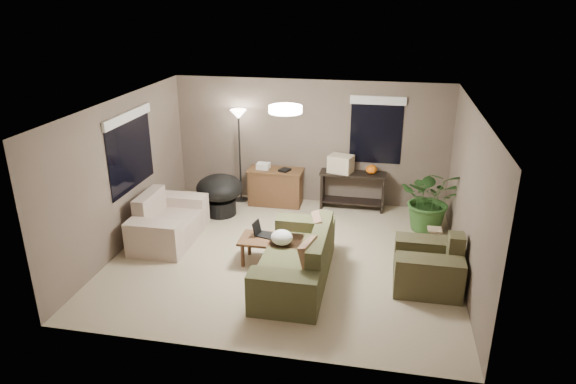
% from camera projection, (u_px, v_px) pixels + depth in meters
% --- Properties ---
extents(room_shell, '(5.50, 5.50, 5.50)m').
position_uv_depth(room_shell, '(286.00, 185.00, 8.02)').
color(room_shell, tan).
rests_on(room_shell, ground).
extents(main_sofa, '(0.95, 2.20, 0.85)m').
position_uv_depth(main_sofa, '(298.00, 262.00, 7.66)').
color(main_sofa, '#4D4F2F').
rests_on(main_sofa, ground).
extents(throw_pillows, '(0.34, 1.39, 0.47)m').
position_uv_depth(throw_pillows, '(316.00, 242.00, 7.49)').
color(throw_pillows, '#8C7251').
rests_on(throw_pillows, main_sofa).
extents(loveseat, '(0.90, 1.60, 0.85)m').
position_uv_depth(loveseat, '(168.00, 224.00, 8.93)').
color(loveseat, beige).
rests_on(loveseat, ground).
extents(armchair, '(0.95, 1.00, 0.85)m').
position_uv_depth(armchair, '(428.00, 267.00, 7.52)').
color(armchair, '#4E4A2F').
rests_on(armchair, ground).
extents(coffee_table, '(1.00, 0.55, 0.42)m').
position_uv_depth(coffee_table, '(271.00, 242.00, 8.12)').
color(coffee_table, brown).
rests_on(coffee_table, ground).
extents(laptop, '(0.40, 0.31, 0.24)m').
position_uv_depth(laptop, '(262.00, 232.00, 8.20)').
color(laptop, black).
rests_on(laptop, coffee_table).
extents(plastic_bag, '(0.43, 0.41, 0.24)m').
position_uv_depth(plastic_bag, '(282.00, 237.00, 7.88)').
color(plastic_bag, white).
rests_on(plastic_bag, coffee_table).
extents(desk, '(1.10, 0.50, 0.75)m').
position_uv_depth(desk, '(276.00, 187.00, 10.40)').
color(desk, brown).
rests_on(desk, ground).
extents(desk_papers, '(0.71, 0.29, 0.12)m').
position_uv_depth(desk_papers, '(268.00, 167.00, 10.26)').
color(desk_papers, silver).
rests_on(desk_papers, desk).
extents(console_table, '(1.30, 0.40, 0.75)m').
position_uv_depth(console_table, '(352.00, 188.00, 10.19)').
color(console_table, black).
rests_on(console_table, ground).
extents(pumpkin, '(0.28, 0.28, 0.18)m').
position_uv_depth(pumpkin, '(371.00, 169.00, 9.98)').
color(pumpkin, orange).
rests_on(pumpkin, console_table).
extents(cardboard_box, '(0.53, 0.46, 0.34)m').
position_uv_depth(cardboard_box, '(341.00, 164.00, 10.06)').
color(cardboard_box, beige).
rests_on(cardboard_box, console_table).
extents(papasan_chair, '(1.02, 1.02, 0.80)m').
position_uv_depth(papasan_chair, '(220.00, 192.00, 9.90)').
color(papasan_chair, black).
rests_on(papasan_chair, ground).
extents(floor_lamp, '(0.32, 0.32, 1.91)m').
position_uv_depth(floor_lamp, '(239.00, 125.00, 10.17)').
color(floor_lamp, black).
rests_on(floor_lamp, ground).
extents(ceiling_fixture, '(0.50, 0.50, 0.10)m').
position_uv_depth(ceiling_fixture, '(285.00, 109.00, 7.59)').
color(ceiling_fixture, white).
rests_on(ceiling_fixture, room_shell).
extents(houseplant, '(1.09, 1.21, 0.94)m').
position_uv_depth(houseplant, '(430.00, 206.00, 9.23)').
color(houseplant, '#2D5923').
rests_on(houseplant, ground).
extents(cat_scratching_post, '(0.32, 0.32, 0.50)m').
position_uv_depth(cat_scratching_post, '(433.00, 245.00, 8.36)').
color(cat_scratching_post, tan).
rests_on(cat_scratching_post, ground).
extents(window_left, '(0.05, 1.56, 1.33)m').
position_uv_depth(window_left, '(129.00, 138.00, 8.58)').
color(window_left, black).
rests_on(window_left, room_shell).
extents(window_back, '(1.06, 0.05, 1.33)m').
position_uv_depth(window_back, '(377.00, 119.00, 9.86)').
color(window_back, black).
rests_on(window_back, room_shell).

